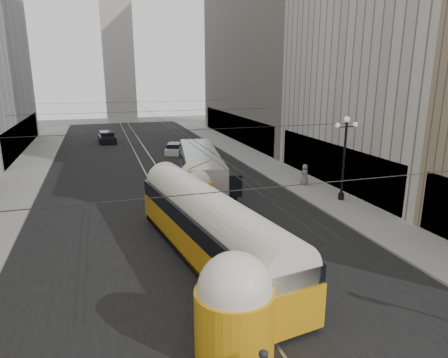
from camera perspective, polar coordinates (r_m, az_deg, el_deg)
road at (r=41.20m, az=-10.26°, el=1.19°), size 20.00×85.00×0.02m
sidewalk_left at (r=44.90m, az=-26.22°, el=1.11°), size 4.00×72.00×0.15m
sidewalk_right at (r=47.40m, az=3.71°, el=3.27°), size 4.00×72.00×0.15m
rail_left at (r=41.12m, az=-11.30°, el=1.12°), size 0.12×85.00×0.04m
rail_right at (r=41.30m, az=-9.23°, el=1.27°), size 0.12×85.00×0.04m
building_right_far at (r=60.98m, az=7.17°, el=21.08°), size 12.60×32.60×32.60m
distant_tower at (r=87.60m, az=-14.99°, el=17.89°), size 6.00×6.00×31.36m
lamppost_right_mid at (r=31.24m, az=16.82°, el=3.50°), size 1.86×0.44×6.37m
catenary at (r=39.27m, az=-10.29°, el=9.24°), size 25.00×72.00×0.23m
streetcar at (r=20.81m, az=-2.09°, el=-6.77°), size 5.04×17.41×3.86m
city_bus at (r=33.24m, az=-3.36°, el=1.38°), size 4.79×13.46×3.34m
sedan_white_far at (r=49.44m, az=-7.13°, el=4.28°), size 2.95×4.46×1.31m
sedan_dark_far at (r=59.69m, az=-16.39°, el=5.72°), size 2.46×5.17×1.58m
pedestrian_crossing_b at (r=16.30m, az=11.83°, el=-18.11°), size 0.76×0.87×1.51m
pedestrian_sidewalk_right at (r=35.40m, az=11.46°, el=0.64°), size 1.02×0.85×1.80m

